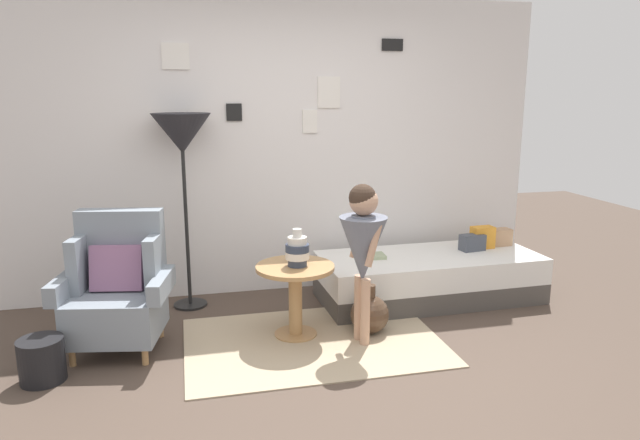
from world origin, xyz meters
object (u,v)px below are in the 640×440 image
(demijohn_near, at_px, (370,314))
(side_table, at_px, (295,285))
(armchair, at_px, (118,288))
(person_child, at_px, (363,243))
(vase_striped, at_px, (297,251))
(magazine_basket, at_px, (42,360))
(book_on_daybed, at_px, (372,256))
(daybed, at_px, (429,277))
(floor_lamp, at_px, (182,139))

(demijohn_near, bearing_deg, side_table, 171.78)
(armchair, height_order, person_child, person_child)
(side_table, xyz_separation_m, vase_striped, (0.02, -0.01, 0.27))
(person_child, height_order, magazine_basket, person_child)
(person_child, distance_m, magazine_basket, 2.22)
(book_on_daybed, height_order, demijohn_near, book_on_daybed)
(side_table, xyz_separation_m, person_child, (0.44, -0.23, 0.36))
(daybed, relative_size, side_table, 3.31)
(floor_lamp, bearing_deg, demijohn_near, -34.47)
(daybed, distance_m, magazine_basket, 3.09)
(person_child, height_order, demijohn_near, person_child)
(book_on_daybed, bearing_deg, demijohn_near, -109.48)
(vase_striped, height_order, magazine_basket, vase_striped)
(vase_striped, relative_size, demijohn_near, 0.73)
(floor_lamp, xyz_separation_m, person_child, (1.20, -1.05, -0.67))
(side_table, distance_m, magazine_basket, 1.73)
(floor_lamp, bearing_deg, daybed, -8.81)
(side_table, bearing_deg, daybed, 21.27)
(armchair, relative_size, floor_lamp, 0.60)
(floor_lamp, xyz_separation_m, demijohn_near, (1.31, -0.90, -1.27))
(magazine_basket, bearing_deg, daybed, 15.24)
(book_on_daybed, distance_m, magazine_basket, 2.62)
(book_on_daybed, bearing_deg, person_child, -113.13)
(book_on_daybed, relative_size, demijohn_near, 0.58)
(demijohn_near, height_order, magazine_basket, demijohn_near)
(side_table, distance_m, book_on_daybed, 0.94)
(armchair, bearing_deg, vase_striped, -5.39)
(book_on_daybed, relative_size, magazine_basket, 0.79)
(side_table, height_order, person_child, person_child)
(daybed, relative_size, book_on_daybed, 8.72)
(magazine_basket, bearing_deg, book_on_daybed, 19.05)
(armchair, xyz_separation_m, vase_striped, (1.27, -0.12, 0.22))
(side_table, relative_size, demijohn_near, 1.53)
(vase_striped, height_order, demijohn_near, vase_striped)
(armchair, xyz_separation_m, magazine_basket, (-0.44, -0.41, -0.30))
(armchair, relative_size, person_child, 0.83)
(daybed, height_order, magazine_basket, daybed)
(book_on_daybed, xyz_separation_m, demijohn_near, (-0.22, -0.62, -0.26))
(side_table, relative_size, floor_lamp, 0.36)
(armchair, relative_size, daybed, 0.51)
(magazine_basket, bearing_deg, person_child, 2.04)
(magazine_basket, bearing_deg, vase_striped, 9.84)
(vase_striped, xyz_separation_m, person_child, (0.43, -0.22, 0.09))
(daybed, height_order, side_table, side_table)
(vase_striped, xyz_separation_m, magazine_basket, (-1.70, -0.30, -0.52))
(daybed, xyz_separation_m, person_child, (-0.85, -0.74, 0.55))
(vase_striped, xyz_separation_m, book_on_daybed, (0.76, 0.55, -0.25))
(side_table, xyz_separation_m, floor_lamp, (-0.76, 0.82, 1.02))
(vase_striped, bearing_deg, armchair, 174.61)
(daybed, relative_size, floor_lamp, 1.18)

